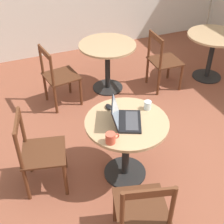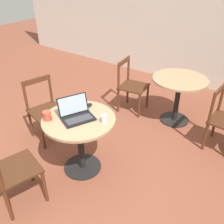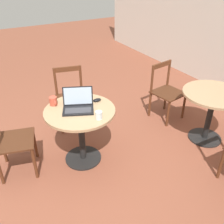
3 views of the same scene
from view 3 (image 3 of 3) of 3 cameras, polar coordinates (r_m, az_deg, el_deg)
name	(u,v)px [view 3 (image 3 of 3)]	position (r m, az deg, el deg)	size (l,w,h in m)	color
ground_plane	(81,170)	(3.06, -7.05, -13.12)	(16.00, 16.00, 0.00)	brown
cafe_table_near	(81,122)	(2.88, -7.19, -2.29)	(0.80, 0.80, 0.71)	black
cafe_table_far	(212,104)	(3.47, 21.96, 1.70)	(0.80, 0.80, 0.71)	black
chair_near_left	(71,98)	(3.67, -9.38, 3.24)	(0.50, 0.50, 0.85)	#562D19
chair_near_front	(10,141)	(2.98, -22.21, -6.14)	(0.51, 0.51, 0.85)	#562D19
chair_far_left	(166,92)	(3.88, 12.28, 4.58)	(0.48, 0.48, 0.85)	#562D19
laptop	(78,105)	(2.79, -7.75, 1.50)	(0.39, 0.42, 0.22)	black
mouse	(97,100)	(2.94, -3.43, 2.76)	(0.06, 0.10, 0.03)	black
mug	(53,101)	(2.92, -13.26, 2.45)	(0.13, 0.09, 0.10)	#C64C38
drinking_glass	(99,115)	(2.59, -3.02, -0.73)	(0.07, 0.07, 0.09)	silver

